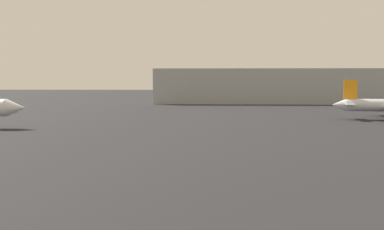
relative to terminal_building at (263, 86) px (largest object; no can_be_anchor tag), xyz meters
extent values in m
cone|color=silver|center=(-48.28, -77.64, -2.29)|extent=(3.06, 2.78, 2.77)
cone|color=silver|center=(6.98, -59.96, -2.77)|extent=(2.87, 2.66, 2.39)
cube|color=silver|center=(8.67, -60.14, -2.53)|extent=(2.52, 6.63, 0.12)
cube|color=orange|center=(9.05, -60.18, 0.27)|extent=(2.48, 0.49, 3.69)
cube|color=#999EA3|center=(0.00, 0.00, 0.00)|extent=(71.41, 24.00, 11.11)
camera|label=1|loc=(-17.82, -142.01, 2.11)|focal=39.29mm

